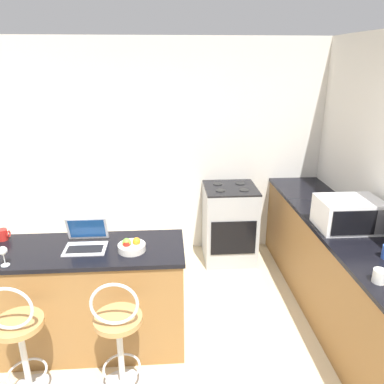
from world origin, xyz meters
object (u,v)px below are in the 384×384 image
object	(u,v)px
bar_stool_far	(119,342)
wine_glass_short	(3,252)
fruit_bowl	(131,246)
mug_white	(380,276)
bar_stool_near	(21,347)
laptop	(86,240)
stove_range	(229,223)
mug_red	(3,235)
microwave	(349,214)

from	to	relation	value
bar_stool_far	wine_glass_short	world-z (taller)	wine_glass_short
fruit_bowl	mug_white	size ratio (longest dim) A/B	2.05
fruit_bowl	bar_stool_near	bearing A→B (deg)	-146.91
laptop	fruit_bowl	bearing A→B (deg)	-15.56
stove_range	fruit_bowl	world-z (taller)	fruit_bowl
mug_red	wine_glass_short	bearing A→B (deg)	-67.08
bar_stool_far	wine_glass_short	xyz separation A→B (m)	(-0.83, 0.32, 0.57)
mug_white	laptop	bearing A→B (deg)	162.28
microwave	mug_white	world-z (taller)	microwave
bar_stool_far	fruit_bowl	distance (m)	0.70
fruit_bowl	mug_red	bearing A→B (deg)	166.31
laptop	bar_stool_far	bearing A→B (deg)	-63.21
bar_stool_far	mug_white	world-z (taller)	mug_white
microwave	mug_red	bearing A→B (deg)	-179.43
bar_stool_near	mug_white	distance (m)	2.50
microwave	mug_red	world-z (taller)	microwave
bar_stool_near	wine_glass_short	xyz separation A→B (m)	(-0.16, 0.32, 0.57)
wine_glass_short	mug_white	world-z (taller)	wine_glass_short
mug_white	fruit_bowl	bearing A→B (deg)	161.82
bar_stool_near	mug_red	bearing A→B (deg)	114.22
bar_stool_far	wine_glass_short	bearing A→B (deg)	158.74
laptop	wine_glass_short	bearing A→B (deg)	-153.81
wine_glass_short	mug_white	distance (m)	2.63
stove_range	bar_stool_far	bearing A→B (deg)	-119.38
laptop	fruit_bowl	xyz separation A→B (m)	(0.36, -0.10, -0.02)
microwave	fruit_bowl	bearing A→B (deg)	-171.18
fruit_bowl	wine_glass_short	size ratio (longest dim) A/B	1.41
bar_stool_near	bar_stool_far	distance (m)	0.67
stove_range	mug_white	size ratio (longest dim) A/B	8.95
fruit_bowl	wine_glass_short	xyz separation A→B (m)	(-0.90, -0.16, 0.07)
wine_glass_short	mug_red	distance (m)	0.46
bar_stool_near	laptop	distance (m)	0.87
laptop	wine_glass_short	xyz separation A→B (m)	(-0.53, -0.26, 0.06)
mug_white	stove_range	bearing A→B (deg)	108.12
fruit_bowl	mug_red	distance (m)	1.11
fruit_bowl	mug_white	xyz separation A→B (m)	(1.70, -0.56, 0.01)
bar_stool_near	mug_white	size ratio (longest dim) A/B	9.56
fruit_bowl	wine_glass_short	distance (m)	0.92
bar_stool_far	stove_range	distance (m)	2.25
stove_range	fruit_bowl	xyz separation A→B (m)	(-1.03, -1.48, 0.50)
fruit_bowl	bar_stool_far	bearing A→B (deg)	-98.17
laptop	wine_glass_short	world-z (taller)	laptop
mug_red	mug_white	xyz separation A→B (m)	(2.78, -0.82, 0.00)
laptop	mug_white	world-z (taller)	laptop
stove_range	wine_glass_short	bearing A→B (deg)	-139.71
bar_stool_near	bar_stool_far	world-z (taller)	same
bar_stool_near	stove_range	distance (m)	2.65
bar_stool_near	microwave	xyz separation A→B (m)	(2.62, 0.77, 0.60)
microwave	stove_range	xyz separation A→B (m)	(-0.84, 1.19, -0.60)
stove_range	wine_glass_short	distance (m)	2.60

